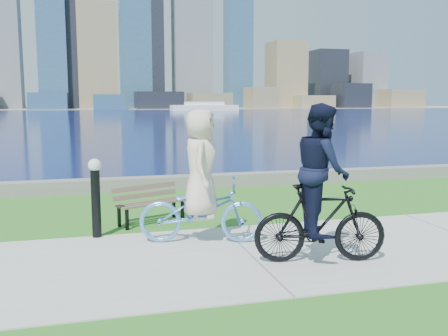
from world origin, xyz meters
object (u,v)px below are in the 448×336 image
at_px(park_bench, 149,200).
at_px(cyclist_man, 321,197).
at_px(cyclist_woman, 201,194).
at_px(bollard_lamp, 96,193).

bearing_deg(park_bench, cyclist_man, -79.13).
xyz_separation_m(cyclist_woman, cyclist_man, (1.48, -1.49, 0.15)).
relative_size(park_bench, cyclist_man, 0.64).
bearing_deg(bollard_lamp, cyclist_woman, -24.79).
relative_size(park_bench, bollard_lamp, 1.06).
bearing_deg(cyclist_man, bollard_lamp, 66.82).
xyz_separation_m(bollard_lamp, cyclist_woman, (1.71, -0.79, 0.05)).
relative_size(park_bench, cyclist_woman, 0.67).
height_order(park_bench, cyclist_man, cyclist_man).
xyz_separation_m(bollard_lamp, cyclist_man, (3.19, -2.28, 0.20)).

